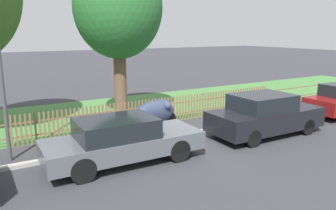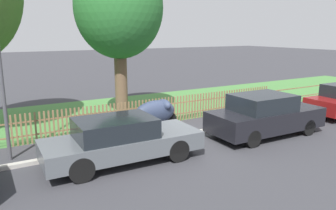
{
  "view_description": "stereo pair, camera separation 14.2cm",
  "coord_description": "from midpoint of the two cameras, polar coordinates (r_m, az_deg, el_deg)",
  "views": [
    {
      "loc": [
        -6.64,
        -9.5,
        3.75
      ],
      "look_at": [
        -0.56,
        0.7,
        1.1
      ],
      "focal_mm": 35.0,
      "sensor_mm": 36.0,
      "label": 1
    },
    {
      "loc": [
        -6.52,
        -9.57,
        3.75
      ],
      "look_at": [
        -0.56,
        0.7,
        1.1
      ],
      "focal_mm": 35.0,
      "sensor_mm": 36.0,
      "label": 2
    }
  ],
  "objects": [
    {
      "name": "park_fence",
      "position": [
        13.68,
        -0.45,
        -0.96
      ],
      "size": [
        39.7,
        0.05,
        1.1
      ],
      "color": "olive",
      "rests_on": "ground"
    },
    {
      "name": "parked_car_black_saloon",
      "position": [
        9.65,
        -7.82,
        -5.98
      ],
      "size": [
        4.63,
        1.82,
        1.36
      ],
      "rotation": [
        0.0,
        0.0,
        -0.02
      ],
      "color": "#51565B",
      "rests_on": "ground"
    },
    {
      "name": "kerb_stone",
      "position": [
        12.24,
        4.03,
        -5.01
      ],
      "size": [
        39.7,
        0.2,
        0.12
      ],
      "primitive_type": "cube",
      "color": "#B2ADA3",
      "rests_on": "ground"
    },
    {
      "name": "tree_mid_park",
      "position": [
        14.23,
        -8.27,
        16.29
      ],
      "size": [
        3.68,
        3.68,
        6.87
      ],
      "color": "brown",
      "rests_on": "ground"
    },
    {
      "name": "ground_plane",
      "position": [
        12.18,
        4.29,
        -5.4
      ],
      "size": [
        120.0,
        120.0,
        0.0
      ],
      "primitive_type": "plane",
      "color": "#38383D"
    },
    {
      "name": "grass_strip",
      "position": [
        16.51,
        -5.81,
        -0.6
      ],
      "size": [
        39.7,
        6.25,
        0.01
      ],
      "primitive_type": "cube",
      "color": "#477F3D",
      "rests_on": "ground"
    },
    {
      "name": "parked_car_navy_estate",
      "position": [
        12.58,
        16.82,
        -1.69
      ],
      "size": [
        4.43,
        1.89,
        1.55
      ],
      "rotation": [
        0.0,
        0.0,
        -0.02
      ],
      "color": "black",
      "rests_on": "ground"
    },
    {
      "name": "covered_motorcycle",
      "position": [
        12.67,
        -1.79,
        -1.25
      ],
      "size": [
        1.97,
        0.83,
        1.19
      ],
      "rotation": [
        0.0,
        0.0,
        0.05
      ],
      "color": "black",
      "rests_on": "ground"
    }
  ]
}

